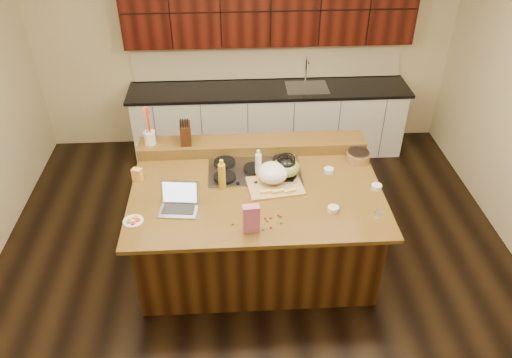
{
  "coord_description": "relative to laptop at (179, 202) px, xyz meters",
  "views": [
    {
      "loc": [
        -0.23,
        -3.83,
        3.77
      ],
      "look_at": [
        0.0,
        0.05,
        1.0
      ],
      "focal_mm": 35.0,
      "sensor_mm": 36.0,
      "label": 1
    }
  ],
  "objects": [
    {
      "name": "room",
      "position": [
        0.72,
        0.24,
        0.37
      ],
      "size": [
        5.52,
        5.02,
        2.72
      ],
      "color": "black",
      "rests_on": "ground"
    },
    {
      "name": "island",
      "position": [
        0.72,
        0.24,
        -0.52
      ],
      "size": [
        2.4,
        1.6,
        0.92
      ],
      "color": "black",
      "rests_on": "ground"
    },
    {
      "name": "back_ledge",
      "position": [
        0.72,
        0.94,
        -0.0
      ],
      "size": [
        2.4,
        0.3,
        0.12
      ],
      "primitive_type": "cube",
      "color": "black",
      "rests_on": "island"
    },
    {
      "name": "cooktop",
      "position": [
        0.72,
        0.54,
        -0.05
      ],
      "size": [
        0.92,
        0.52,
        0.05
      ],
      "color": "gray",
      "rests_on": "island"
    },
    {
      "name": "back_counter",
      "position": [
        1.02,
        2.47,
        -0.0
      ],
      "size": [
        3.7,
        0.66,
        2.4
      ],
      "color": "silver",
      "rests_on": "ground"
    },
    {
      "name": "kettle",
      "position": [
        1.02,
        0.41,
        0.07
      ],
      "size": [
        0.22,
        0.22,
        0.18
      ],
      "primitive_type": "ellipsoid",
      "rotation": [
        0.0,
        0.0,
        0.08
      ],
      "color": "black",
      "rests_on": "cooktop"
    },
    {
      "name": "green_bowl",
      "position": [
        1.02,
        0.41,
        0.06
      ],
      "size": [
        0.36,
        0.36,
        0.15
      ],
      "primitive_type": "ellipsoid",
      "rotation": [
        0.0,
        0.0,
        0.42
      ],
      "color": "olive",
      "rests_on": "cooktop"
    },
    {
      "name": "laptop",
      "position": [
        0.0,
        0.0,
        0.0
      ],
      "size": [
        0.37,
        0.31,
        0.24
      ],
      "rotation": [
        0.0,
        0.0,
        -0.11
      ],
      "color": "#B7B7BC",
      "rests_on": "island"
    },
    {
      "name": "oil_bottle",
      "position": [
        0.39,
        0.27,
        0.07
      ],
      "size": [
        0.08,
        0.08,
        0.27
      ],
      "primitive_type": "cylinder",
      "rotation": [
        0.0,
        0.0,
        -0.15
      ],
      "color": "gold",
      "rests_on": "island"
    },
    {
      "name": "vinegar_bottle",
      "position": [
        0.75,
        0.45,
        0.06
      ],
      "size": [
        0.08,
        0.08,
        0.25
      ],
      "primitive_type": "cylinder",
      "rotation": [
        0.0,
        0.0,
        0.27
      ],
      "color": "silver",
      "rests_on": "island"
    },
    {
      "name": "wooden_tray",
      "position": [
        0.88,
        0.31,
        0.03
      ],
      "size": [
        0.56,
        0.45,
        0.21
      ],
      "rotation": [
        0.0,
        0.0,
        0.13
      ],
      "color": "tan",
      "rests_on": "island"
    },
    {
      "name": "ramekin_a",
      "position": [
        1.39,
        -0.13,
        -0.04
      ],
      "size": [
        0.13,
        0.13,
        0.04
      ],
      "primitive_type": "cylinder",
      "rotation": [
        0.0,
        0.0,
        -0.3
      ],
      "color": "white",
      "rests_on": "island"
    },
    {
      "name": "ramekin_b",
      "position": [
        1.87,
        0.17,
        -0.04
      ],
      "size": [
        0.11,
        0.11,
        0.04
      ],
      "primitive_type": "cylinder",
      "rotation": [
        0.0,
        0.0,
        -0.11
      ],
      "color": "white",
      "rests_on": "island"
    },
    {
      "name": "ramekin_c",
      "position": [
        1.46,
        0.47,
        -0.04
      ],
      "size": [
        0.12,
        0.12,
        0.04
      ],
      "primitive_type": "cylinder",
      "rotation": [
        0.0,
        0.0,
        -0.24
      ],
      "color": "white",
      "rests_on": "island"
    },
    {
      "name": "strainer_bowl",
      "position": [
        1.8,
        0.67,
        -0.02
      ],
      "size": [
        0.3,
        0.3,
        0.09
      ],
      "primitive_type": "cylinder",
      "rotation": [
        0.0,
        0.0,
        -0.3
      ],
      "color": "#996B3F",
      "rests_on": "island"
    },
    {
      "name": "kitchen_timer",
      "position": [
        1.78,
        -0.2,
        -0.03
      ],
      "size": [
        0.1,
        0.1,
        0.07
      ],
      "primitive_type": "cone",
      "rotation": [
        0.0,
        0.0,
        -0.34
      ],
      "color": "silver",
      "rests_on": "island"
    },
    {
      "name": "pink_bag",
      "position": [
        0.64,
        -0.36,
        0.07
      ],
      "size": [
        0.15,
        0.09,
        0.26
      ],
      "primitive_type": "cube",
      "rotation": [
        0.0,
        0.0,
        0.08
      ],
      "color": "#C85E8D",
      "rests_on": "island"
    },
    {
      "name": "candy_plate",
      "position": [
        -0.39,
        -0.18,
        -0.06
      ],
      "size": [
        0.23,
        0.23,
        0.01
      ],
      "primitive_type": "cylinder",
      "rotation": [
        0.0,
        0.0,
        0.33
      ],
      "color": "white",
      "rests_on": "island"
    },
    {
      "name": "package_box",
      "position": [
        -0.43,
        0.45,
        0.0
      ],
      "size": [
        0.11,
        0.09,
        0.13
      ],
      "primitive_type": "cube",
      "rotation": [
        0.0,
        0.0,
        -0.33
      ],
      "color": "#ECB053",
      "rests_on": "island"
    },
    {
      "name": "utensil_crock",
      "position": [
        -0.35,
        0.94,
        0.13
      ],
      "size": [
        0.14,
        0.14,
        0.14
      ],
      "primitive_type": "cylinder",
      "rotation": [
        0.0,
        0.0,
        -0.2
      ],
      "color": "white",
      "rests_on": "back_ledge"
    },
    {
      "name": "knife_block",
      "position": [
        0.02,
        0.94,
        0.17
      ],
      "size": [
        0.12,
        0.19,
        0.22
      ],
      "primitive_type": "cube",
      "rotation": [
        0.0,
        0.0,
        0.07
      ],
      "color": "black",
      "rests_on": "back_ledge"
    },
    {
      "name": "gumdrop_0",
      "position": [
        0.91,
        -0.19,
        -0.05
      ],
      "size": [
        0.02,
        0.02,
        0.02
      ],
      "primitive_type": "ellipsoid",
      "color": "red",
      "rests_on": "island"
    },
    {
      "name": "gumdrop_1",
      "position": [
        0.7,
        -0.18,
        -0.05
      ],
      "size": [
        0.02,
        0.02,
        0.02
      ],
      "primitive_type": "ellipsoid",
      "color": "#198C26",
      "rests_on": "island"
    },
    {
      "name": "gumdrop_2",
      "position": [
        0.71,
        -0.2,
        -0.05
      ],
      "size": [
        0.02,
        0.02,
        0.02
      ],
      "primitive_type": "ellipsoid",
      "color": "red",
      "rests_on": "island"
    },
    {
      "name": "gumdrop_3",
      "position": [
        0.74,
        -0.36,
        -0.05
      ],
      "size": [
        0.02,
        0.02,
        0.02
      ],
      "primitive_type": "ellipsoid",
      "color": "#198C26",
      "rests_on": "island"
    },
    {
      "name": "gumdrop_4",
      "position": [
        0.77,
        -0.21,
        -0.05
      ],
      "size": [
        0.02,
        0.02,
        0.02
      ],
      "primitive_type": "ellipsoid",
      "color": "red",
      "rests_on": "island"
    },
    {
      "name": "gumdrop_5",
      "position": [
        0.9,
        -0.28,
        -0.05
      ],
      "size": [
        0.02,
        0.02,
        0.02
      ],
      "primitive_type": "ellipsoid",
      "color": "#198C26",
      "rests_on": "island"
    },
    {
      "name": "gumdrop_6",
      "position": [
        0.69,
        -0.16,
        -0.05
      ],
      "size": [
        0.02,
        0.02,
        0.02
      ],
      "primitive_type": "ellipsoid",
      "color": "red",
      "rests_on": "island"
    },
    {
      "name": "gumdrop_7",
      "position": [
        0.78,
        -0.25,
        -0.05
      ],
      "size": [
        0.02,
        0.02,
        0.02
      ],
      "primitive_type": "ellipsoid",
      "color": "#198C26",
      "rests_on": "island"
    },
    {
      "name": "gumdrop_8",
      "position": [
        0.81,
        -0.34,
        -0.05
      ],
      "size": [
        0.02,
        0.02,
        0.02
      ],
      "primitive_type": "ellipsoid",
      "color": "red",
      "rests_on": "island"
    },
    {
      "name": "gumdrop_9",
      "position": [
        0.89,
        -0.17,
        -0.05
      ],
      "size": [
        0.02,
        0.02,
        0.02
      ],
      "primitive_type": "ellipsoid",
      "color": "#198C26",
      "rests_on": "island"
    },
    {
      "name": "gumdrop_10",
      "position": [
        0.82,
        -0.21,
        -0.05
      ],
      "size": [
        0.02,
        0.02,
        0.02
      ],
      "primitive_type": "ellipsoid",
      "color": "red",
      "rests_on": "island"
    },
    {
      "name": "gumdrop_11",
      "position": [
        0.48,
        -0.27,
        -0.05
      ],
      "size": [
        0.02,
        0.02,
        0.02
      ],
      "primitive_type": "ellipsoid",
      "color": "#198C26",
      "rests_on": "island"
    }
  ]
}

